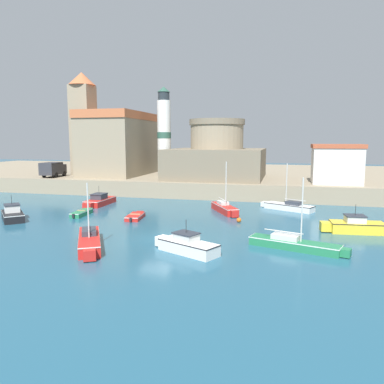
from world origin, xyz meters
name	(u,v)px	position (x,y,z in m)	size (l,w,h in m)	color
ground_plane	(156,238)	(0.00, 0.00, 0.00)	(200.00, 200.00, 0.00)	#235670
quay_seawall	(229,177)	(0.00, 39.16, 1.07)	(120.00, 40.00, 2.14)	gray
sailboat_red_0	(89,240)	(-3.83, -3.39, 0.49)	(4.28, 6.43, 4.71)	red
motorboat_white_1	(187,245)	(3.30, -2.95, 0.53)	(5.06, 3.38, 2.30)	white
sailboat_red_2	(225,208)	(3.59, 11.84, 0.48)	(3.66, 5.53, 5.43)	red
motorboat_yellow_3	(355,226)	(15.48, 5.83, 0.56)	(5.20, 2.20, 2.37)	yellow
dinghy_green_4	(82,213)	(-10.38, 6.81, 0.26)	(1.24, 3.91, 0.55)	#237A4C
motorboat_red_5	(99,201)	(-11.57, 12.83, 0.50)	(1.89, 5.64, 2.28)	red
dinghy_red_6	(135,216)	(-4.41, 6.60, 0.24)	(1.69, 3.83, 0.51)	red
sailboat_white_7	(288,206)	(10.18, 14.90, 0.42)	(5.92, 3.83, 5.12)	white
sailboat_green_8	(295,244)	(10.52, -0.35, 0.40)	(6.92, 3.30, 5.12)	#237A4C
motorboat_black_9	(12,214)	(-15.75, 3.25, 0.55)	(4.45, 4.53, 2.42)	black
mooring_buoy	(239,220)	(5.65, 7.38, 0.22)	(0.44, 0.44, 0.44)	orange
church	(120,141)	(-16.66, 29.94, 7.48)	(12.12, 18.15, 16.01)	gray
fortress	(217,158)	(0.00, 26.79, 5.09)	(13.42, 13.42, 8.44)	#796C57
lighthouse	(164,134)	(-8.00, 26.77, 8.58)	(2.05, 2.05, 13.27)	silver
harbor_shed_mid_row	(337,164)	(16.00, 23.32, 4.65)	(6.18, 4.81, 4.99)	silver
truck_on_quay	(53,169)	(-23.98, 22.15, 3.35)	(2.35, 4.41, 2.20)	#333338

